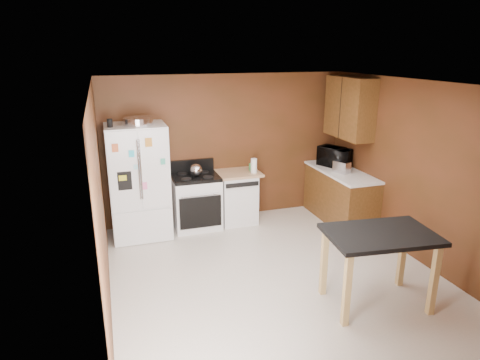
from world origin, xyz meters
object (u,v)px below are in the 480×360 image
dishwasher (237,196)px  toaster (342,167)px  island (380,244)px  green_canister (252,167)px  microwave (334,158)px  roasting_pan (138,121)px  paper_towel (254,166)px  refrigerator (139,182)px  kettle (196,170)px  pen_cup (110,123)px  gas_range (196,201)px

dishwasher → toaster: bearing=-19.6°
dishwasher → island: bearing=-74.7°
green_canister → microwave: 1.48m
roasting_pan → microwave: 3.41m
green_canister → microwave: (1.45, -0.24, 0.11)m
paper_towel → dishwasher: size_ratio=0.27×
roasting_pan → dishwasher: roasting_pan is taller
green_canister → island: size_ratio=0.09×
green_canister → toaster: (1.37, -0.63, 0.05)m
refrigerator → island: size_ratio=1.39×
toaster → refrigerator: bearing=148.5°
refrigerator → island: 3.72m
kettle → toaster: (2.37, -0.54, -0.01)m
dishwasher → kettle: bearing=-175.4°
pen_cup → toaster: bearing=-6.2°
pen_cup → island: size_ratio=0.09×
refrigerator → island: (2.42, -2.82, -0.13)m
roasting_pan → gas_range: 1.64m
roasting_pan → green_canister: bearing=5.1°
pen_cup → dishwasher: (1.99, 0.20, -1.41)m
toaster → gas_range: size_ratio=0.24×
kettle → paper_towel: size_ratio=0.85×
roasting_pan → refrigerator: (-0.05, 0.04, -0.96)m
microwave → toaster: bearing=143.8°
green_canister → refrigerator: (-1.92, -0.13, -0.05)m
paper_towel → microwave: microwave is taller
paper_towel → island: paper_towel is taller
toaster → gas_range: 2.50m
kettle → refrigerator: (-0.92, -0.03, -0.10)m
green_canister → pen_cup: bearing=-174.1°
gas_range → island: 3.27m
toaster → refrigerator: (-3.29, 0.51, -0.10)m
kettle → refrigerator: 0.93m
roasting_pan → refrigerator: bearing=141.3°
kettle → gas_range: bearing=107.2°
pen_cup → kettle: pen_cup is taller
roasting_pan → pen_cup: 0.41m
paper_towel → refrigerator: (-1.89, 0.03, -0.11)m
microwave → island: 2.89m
kettle → roasting_pan: bearing=-175.5°
microwave → dishwasher: 1.85m
roasting_pan → island: size_ratio=0.34×
microwave → dishwasher: size_ratio=0.63×
pen_cup → gas_range: bearing=7.7°
refrigerator → gas_range: refrigerator is taller
roasting_pan → pen_cup: size_ratio=3.75×
refrigerator → paper_towel: bearing=-1.0°
paper_towel → refrigerator: bearing=179.0°
kettle → dishwasher: bearing=4.6°
gas_range → pen_cup: bearing=-172.3°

